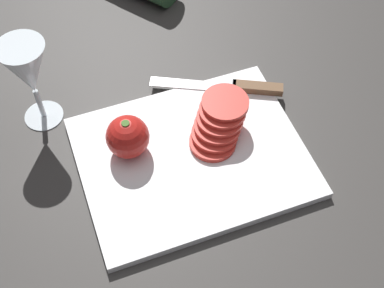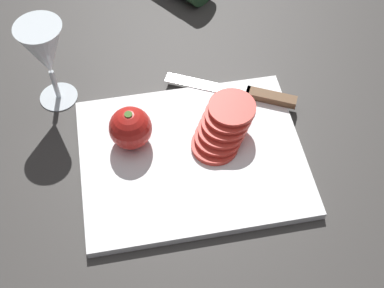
{
  "view_description": "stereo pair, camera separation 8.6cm",
  "coord_description": "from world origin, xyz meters",
  "px_view_note": "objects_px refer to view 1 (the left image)",
  "views": [
    {
      "loc": [
        -0.16,
        -0.47,
        0.74
      ],
      "look_at": [
        0.02,
        -0.01,
        0.05
      ],
      "focal_mm": 50.0,
      "sensor_mm": 36.0,
      "label": 1
    },
    {
      "loc": [
        -0.07,
        -0.5,
        0.74
      ],
      "look_at": [
        0.02,
        -0.01,
        0.05
      ],
      "focal_mm": 50.0,
      "sensor_mm": 36.0,
      "label": 2
    }
  ],
  "objects_px": {
    "whole_tomato": "(128,137)",
    "knife": "(243,87)",
    "wine_glass": "(28,72)",
    "tomato_slice_stack_near": "(219,122)"
  },
  "relations": [
    {
      "from": "whole_tomato",
      "to": "tomato_slice_stack_near",
      "type": "bearing_deg",
      "value": -6.76
    },
    {
      "from": "knife",
      "to": "tomato_slice_stack_near",
      "type": "distance_m",
      "value": 0.11
    },
    {
      "from": "wine_glass",
      "to": "whole_tomato",
      "type": "bearing_deg",
      "value": -47.69
    },
    {
      "from": "wine_glass",
      "to": "whole_tomato",
      "type": "xyz_separation_m",
      "value": [
        0.12,
        -0.13,
        -0.06
      ]
    },
    {
      "from": "tomato_slice_stack_near",
      "to": "knife",
      "type": "bearing_deg",
      "value": 44.09
    },
    {
      "from": "whole_tomato",
      "to": "knife",
      "type": "distance_m",
      "value": 0.24
    },
    {
      "from": "wine_glass",
      "to": "knife",
      "type": "xyz_separation_m",
      "value": [
        0.35,
        -0.08,
        -0.09
      ]
    },
    {
      "from": "wine_glass",
      "to": "whole_tomato",
      "type": "height_order",
      "value": "wine_glass"
    },
    {
      "from": "whole_tomato",
      "to": "knife",
      "type": "bearing_deg",
      "value": 14.0
    },
    {
      "from": "wine_glass",
      "to": "tomato_slice_stack_near",
      "type": "relative_size",
      "value": 1.49
    }
  ]
}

